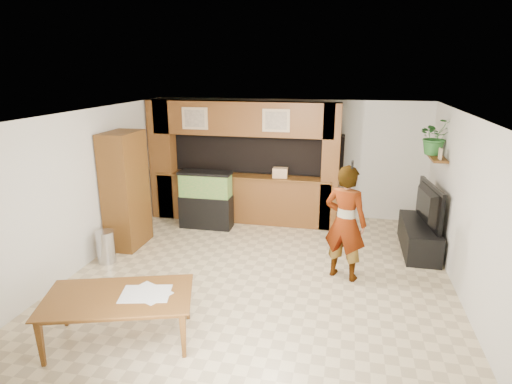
% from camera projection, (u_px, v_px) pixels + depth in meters
% --- Properties ---
extents(floor, '(6.50, 6.50, 0.00)m').
position_uv_depth(floor, '(260.00, 276.00, 6.95)').
color(floor, '#CCB98E').
rests_on(floor, ground).
extents(ceiling, '(6.50, 6.50, 0.00)m').
position_uv_depth(ceiling, '(260.00, 115.00, 6.22)').
color(ceiling, white).
rests_on(ceiling, wall_back).
extents(wall_back, '(6.00, 0.00, 6.00)m').
position_uv_depth(wall_back, '(289.00, 158.00, 9.63)').
color(wall_back, beige).
rests_on(wall_back, floor).
extents(wall_left, '(0.00, 6.50, 6.50)m').
position_uv_depth(wall_left, '(86.00, 188.00, 7.20)').
color(wall_left, beige).
rests_on(wall_left, floor).
extents(wall_right, '(0.00, 6.50, 6.50)m').
position_uv_depth(wall_right, '(470.00, 213.00, 5.97)').
color(wall_right, beige).
rests_on(wall_right, floor).
extents(partition, '(4.20, 0.99, 2.60)m').
position_uv_depth(partition, '(242.00, 161.00, 9.25)').
color(partition, brown).
rests_on(partition, floor).
extents(wall_clock, '(0.05, 0.25, 0.25)m').
position_uv_depth(wall_clock, '(116.00, 143.00, 7.96)').
color(wall_clock, black).
rests_on(wall_clock, wall_left).
extents(wall_shelf, '(0.25, 0.90, 0.04)m').
position_uv_depth(wall_shelf, '(436.00, 157.00, 7.72)').
color(wall_shelf, brown).
rests_on(wall_shelf, wall_right).
extents(pantry_cabinet, '(0.54, 0.88, 2.16)m').
position_uv_depth(pantry_cabinet, '(126.00, 190.00, 7.90)').
color(pantry_cabinet, brown).
rests_on(pantry_cabinet, floor).
extents(trash_can, '(0.31, 0.31, 0.56)m').
position_uv_depth(trash_can, '(106.00, 247.00, 7.38)').
color(trash_can, '#B2B2B7').
rests_on(trash_can, floor).
extents(aquarium, '(1.09, 0.41, 1.21)m').
position_uv_depth(aquarium, '(206.00, 200.00, 8.93)').
color(aquarium, black).
rests_on(aquarium, floor).
extents(tv_stand, '(0.58, 1.57, 0.52)m').
position_uv_depth(tv_stand, '(419.00, 237.00, 7.86)').
color(tv_stand, black).
rests_on(tv_stand, floor).
extents(television, '(0.33, 1.31, 0.75)m').
position_uv_depth(television, '(423.00, 204.00, 7.68)').
color(television, black).
rests_on(television, tv_stand).
extents(photo_frame, '(0.04, 0.15, 0.20)m').
position_uv_depth(photo_frame, '(440.00, 154.00, 7.42)').
color(photo_frame, tan).
rests_on(photo_frame, wall_shelf).
extents(potted_plant, '(0.74, 0.68, 0.67)m').
position_uv_depth(potted_plant, '(435.00, 136.00, 7.77)').
color(potted_plant, '#266127').
rests_on(potted_plant, wall_shelf).
extents(person, '(0.79, 0.65, 1.85)m').
position_uv_depth(person, '(345.00, 223.00, 6.67)').
color(person, tan).
rests_on(person, floor).
extents(microphone, '(0.03, 0.09, 0.15)m').
position_uv_depth(microphone, '(352.00, 165.00, 6.24)').
color(microphone, black).
rests_on(microphone, person).
extents(dining_table, '(1.97, 1.47, 0.62)m').
position_uv_depth(dining_table, '(120.00, 320.00, 5.20)').
color(dining_table, brown).
rests_on(dining_table, floor).
extents(newspaper_a, '(0.61, 0.54, 0.01)m').
position_uv_depth(newspaper_a, '(149.00, 293.00, 5.20)').
color(newspaper_a, silver).
rests_on(newspaper_a, dining_table).
extents(newspaper_b, '(0.67, 0.56, 0.01)m').
position_uv_depth(newspaper_b, '(146.00, 294.00, 5.18)').
color(newspaper_b, silver).
rests_on(newspaper_b, dining_table).
extents(counter_box, '(0.32, 0.22, 0.20)m').
position_uv_depth(counter_box, '(280.00, 173.00, 8.94)').
color(counter_box, tan).
rests_on(counter_box, partition).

